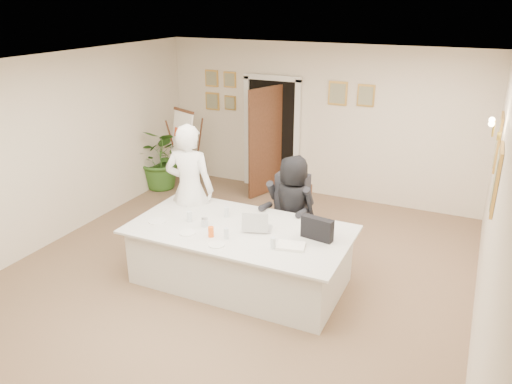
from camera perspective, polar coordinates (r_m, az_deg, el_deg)
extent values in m
plane|color=brown|center=(6.81, -2.92, -9.88)|extent=(7.00, 7.00, 0.00)
cube|color=white|center=(5.87, -3.45, 14.17)|extent=(6.00, 7.00, 0.02)
cube|color=white|center=(9.31, 7.08, 7.98)|extent=(6.00, 0.10, 2.80)
cube|color=white|center=(8.01, -22.55, 4.27)|extent=(0.10, 7.00, 2.80)
cube|color=white|center=(5.56, 25.37, -3.39)|extent=(0.10, 7.00, 2.80)
cube|color=black|center=(9.67, 1.83, 6.50)|extent=(0.92, 0.06, 2.10)
cube|color=white|center=(9.85, -1.04, 6.79)|extent=(0.10, 0.06, 2.20)
cube|color=white|center=(9.46, 4.67, 6.09)|extent=(0.10, 0.06, 2.20)
cube|color=#3A2112|center=(9.29, 1.09, 5.74)|extent=(0.33, 0.81, 2.02)
cube|color=silver|center=(6.58, -1.83, -7.32)|extent=(2.64, 1.32, 0.75)
cube|color=silver|center=(6.40, -1.87, -4.29)|extent=(2.82, 1.50, 0.03)
cube|color=white|center=(9.20, -8.29, 6.62)|extent=(0.58, 0.38, 0.79)
imported|color=white|center=(7.19, -7.57, 0.26)|extent=(0.78, 0.60, 1.93)
imported|color=black|center=(7.07, 4.21, -1.78)|extent=(0.83, 0.62, 1.52)
imported|color=#316120|center=(9.88, -10.66, 3.85)|extent=(1.18, 1.05, 1.24)
cube|color=black|center=(6.11, 7.01, -4.17)|extent=(0.41, 0.17, 0.28)
cube|color=white|center=(5.94, 4.01, -6.17)|extent=(0.37, 0.30, 0.03)
cylinder|color=white|center=(6.70, -11.24, -3.29)|extent=(0.27, 0.27, 0.01)
cylinder|color=white|center=(6.32, -7.86, -4.63)|extent=(0.24, 0.24, 0.01)
cylinder|color=white|center=(5.99, -4.54, -6.02)|extent=(0.22, 0.22, 0.01)
cylinder|color=silver|center=(6.62, -7.63, -2.77)|extent=(0.07, 0.07, 0.14)
cylinder|color=silver|center=(6.11, -3.43, -4.77)|extent=(0.07, 0.07, 0.14)
cylinder|color=silver|center=(5.88, 1.97, -5.84)|extent=(0.07, 0.07, 0.14)
cylinder|color=silver|center=(6.71, -3.38, -2.28)|extent=(0.07, 0.07, 0.14)
cylinder|color=#FF5F15|center=(6.18, -5.17, -4.56)|extent=(0.07, 0.07, 0.13)
cylinder|color=silver|center=(6.46, -5.89, -3.49)|extent=(0.11, 0.11, 0.11)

